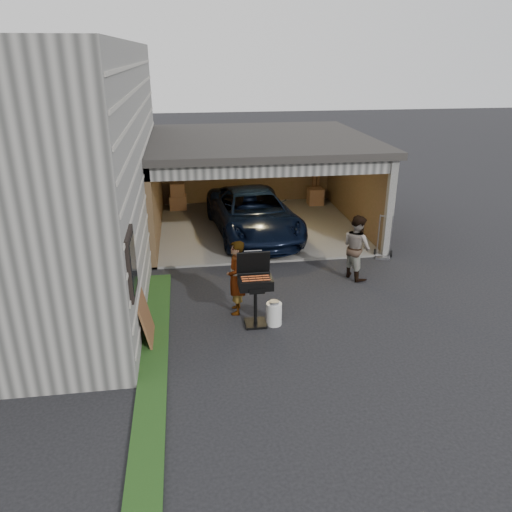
{
  "coord_description": "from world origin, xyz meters",
  "views": [
    {
      "loc": [
        -1.5,
        -8.69,
        5.28
      ],
      "look_at": [
        -0.06,
        1.28,
        1.15
      ],
      "focal_mm": 35.0,
      "sensor_mm": 36.0,
      "label": 1
    }
  ],
  "objects_px": {
    "minivan": "(253,215)",
    "plywood_panel": "(146,318)",
    "woman": "(236,278)",
    "hand_truck": "(383,249)",
    "propane_tank": "(274,314)",
    "man": "(357,247)",
    "bbq_grill": "(255,285)"
  },
  "relations": [
    {
      "from": "bbq_grill",
      "to": "hand_truck",
      "type": "bearing_deg",
      "value": 37.82
    },
    {
      "from": "plywood_panel",
      "to": "hand_truck",
      "type": "bearing_deg",
      "value": 29.24
    },
    {
      "from": "man",
      "to": "bbq_grill",
      "type": "xyz_separation_m",
      "value": [
        -2.81,
        -1.96,
        0.09
      ]
    },
    {
      "from": "hand_truck",
      "to": "minivan",
      "type": "bearing_deg",
      "value": 167.31
    },
    {
      "from": "minivan",
      "to": "plywood_panel",
      "type": "relative_size",
      "value": 4.87
    },
    {
      "from": "woman",
      "to": "hand_truck",
      "type": "bearing_deg",
      "value": 125.94
    },
    {
      "from": "bbq_grill",
      "to": "plywood_panel",
      "type": "xyz_separation_m",
      "value": [
        -2.19,
        -0.35,
        -0.41
      ]
    },
    {
      "from": "man",
      "to": "hand_truck",
      "type": "relative_size",
      "value": 1.36
    },
    {
      "from": "man",
      "to": "plywood_panel",
      "type": "height_order",
      "value": "man"
    },
    {
      "from": "man",
      "to": "plywood_panel",
      "type": "bearing_deg",
      "value": 93.36
    },
    {
      "from": "plywood_panel",
      "to": "hand_truck",
      "type": "distance_m",
      "value": 7.12
    },
    {
      "from": "propane_tank",
      "to": "plywood_panel",
      "type": "distance_m",
      "value": 2.6
    },
    {
      "from": "man",
      "to": "propane_tank",
      "type": "relative_size",
      "value": 3.36
    },
    {
      "from": "minivan",
      "to": "hand_truck",
      "type": "relative_size",
      "value": 4.1
    },
    {
      "from": "man",
      "to": "woman",
      "type": "bearing_deg",
      "value": 92.36
    },
    {
      "from": "woman",
      "to": "propane_tank",
      "type": "height_order",
      "value": "woman"
    },
    {
      "from": "propane_tank",
      "to": "plywood_panel",
      "type": "relative_size",
      "value": 0.48
    },
    {
      "from": "minivan",
      "to": "woman",
      "type": "height_order",
      "value": "woman"
    },
    {
      "from": "man",
      "to": "plywood_panel",
      "type": "xyz_separation_m",
      "value": [
        -5.0,
        -2.31,
        -0.32
      ]
    },
    {
      "from": "woman",
      "to": "bbq_grill",
      "type": "relative_size",
      "value": 1.08
    },
    {
      "from": "minivan",
      "to": "man",
      "type": "relative_size",
      "value": 3.02
    },
    {
      "from": "plywood_panel",
      "to": "propane_tank",
      "type": "bearing_deg",
      "value": 6.19
    },
    {
      "from": "minivan",
      "to": "plywood_panel",
      "type": "xyz_separation_m",
      "value": [
        -2.88,
        -5.65,
        -0.18
      ]
    },
    {
      "from": "woman",
      "to": "man",
      "type": "distance_m",
      "value": 3.44
    },
    {
      "from": "woman",
      "to": "plywood_panel",
      "type": "xyz_separation_m",
      "value": [
        -1.85,
        -0.92,
        -0.33
      ]
    },
    {
      "from": "minivan",
      "to": "man",
      "type": "height_order",
      "value": "man"
    },
    {
      "from": "woman",
      "to": "man",
      "type": "xyz_separation_m",
      "value": [
        3.15,
        1.39,
        -0.01
      ]
    },
    {
      "from": "man",
      "to": "bbq_grill",
      "type": "height_order",
      "value": "man"
    },
    {
      "from": "bbq_grill",
      "to": "plywood_panel",
      "type": "relative_size",
      "value": 1.51
    },
    {
      "from": "propane_tank",
      "to": "hand_truck",
      "type": "bearing_deg",
      "value": 41.3
    },
    {
      "from": "man",
      "to": "propane_tank",
      "type": "bearing_deg",
      "value": 108.5
    },
    {
      "from": "woman",
      "to": "man",
      "type": "relative_size",
      "value": 1.01
    }
  ]
}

